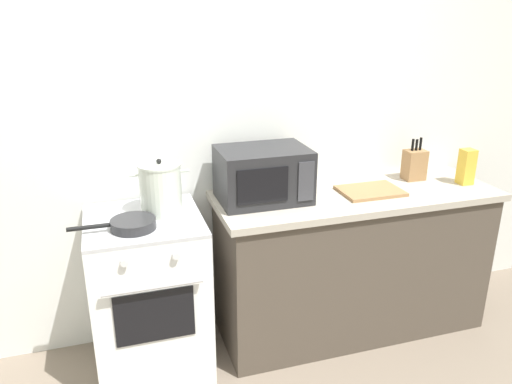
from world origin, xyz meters
The scene contains 10 objects.
back_wall centered at (0.30, 0.97, 1.25)m, with size 4.40×0.10×2.50m, color silver.
lower_cabinet_right centered at (0.90, 0.62, 0.44)m, with size 1.64×0.56×0.88m, color #4C4238.
countertop_right centered at (0.90, 0.62, 0.90)m, with size 1.70×0.60×0.04m, color #ADA393.
stove centered at (-0.35, 0.60, 0.46)m, with size 0.60×0.64×0.92m.
stock_pot centered at (-0.24, 0.65, 1.06)m, with size 0.31×0.22×0.30m.
frying_pan centered at (-0.41, 0.48, 0.95)m, with size 0.42×0.22×0.05m.
microwave centered at (0.33, 0.68, 1.07)m, with size 0.50×0.37×0.30m.
cutting_board centered at (0.97, 0.60, 0.93)m, with size 0.36×0.26×0.02m, color #997047.
knife_block centered at (1.36, 0.74, 1.02)m, with size 0.13×0.10×0.27m.
pasta_box centered at (1.61, 0.57, 1.03)m, with size 0.08×0.08×0.22m, color gold.
Camera 1 is at (-0.50, -1.87, 1.95)m, focal length 35.29 mm.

